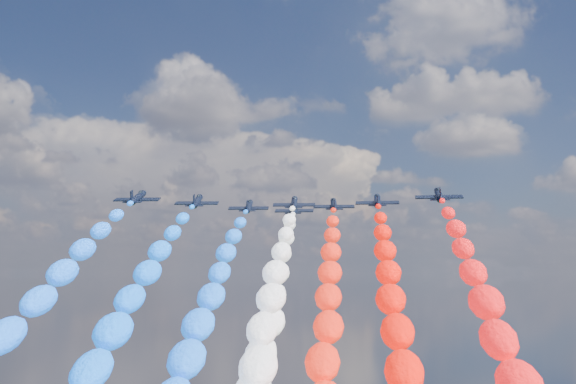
# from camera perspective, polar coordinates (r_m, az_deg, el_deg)

# --- Properties ---
(jet_0) EXTENTS (9.63, 12.97, 6.60)m
(jet_0) POSITION_cam_1_polar(r_m,az_deg,el_deg) (151.03, -11.90, -0.44)
(jet_0) COLOR black
(jet_1) EXTENTS (10.15, 13.34, 6.60)m
(jet_1) POSITION_cam_1_polar(r_m,az_deg,el_deg) (156.53, -7.26, -0.74)
(jet_1) COLOR black
(trail_1) EXTENTS (6.81, 114.43, 60.89)m
(trail_1) POSITION_cam_1_polar(r_m,az_deg,el_deg) (99.86, -14.83, -13.83)
(trail_1) COLOR blue
(jet_2) EXTENTS (10.06, 13.28, 6.60)m
(jet_2) POSITION_cam_1_polar(r_m,az_deg,el_deg) (167.48, -3.15, -1.16)
(jet_2) COLOR black
(trail_2) EXTENTS (6.81, 114.43, 60.89)m
(trail_2) POSITION_cam_1_polar(r_m,az_deg,el_deg) (109.57, -7.67, -13.31)
(trail_2) COLOR blue
(jet_3) EXTENTS (9.95, 13.19, 6.60)m
(jet_3) POSITION_cam_1_polar(r_m,az_deg,el_deg) (159.10, 0.50, -0.88)
(jet_3) COLOR black
(trail_3) EXTENTS (6.81, 114.43, 60.89)m
(trail_3) POSITION_cam_1_polar(r_m,az_deg,el_deg) (100.60, -2.14, -13.98)
(trail_3) COLOR white
(jet_4) EXTENTS (9.40, 12.80, 6.60)m
(jet_4) POSITION_cam_1_polar(r_m,az_deg,el_deg) (174.02, 0.52, -1.37)
(jet_4) COLOR black
(trail_4) EXTENTS (6.81, 114.43, 60.89)m
(trail_4) POSITION_cam_1_polar(r_m,az_deg,el_deg) (115.45, -1.76, -13.02)
(trail_4) COLOR white
(jet_5) EXTENTS (9.91, 13.17, 6.60)m
(jet_5) POSITION_cam_1_polar(r_m,az_deg,el_deg) (163.53, 3.68, -1.02)
(jet_5) COLOR black
(trail_5) EXTENTS (6.81, 114.43, 60.89)m
(trail_5) POSITION_cam_1_polar(r_m,az_deg,el_deg) (104.76, 3.08, -13.68)
(trail_5) COLOR red
(jet_6) EXTENTS (9.85, 13.13, 6.60)m
(jet_6) POSITION_cam_1_polar(r_m,az_deg,el_deg) (155.66, 7.14, -0.70)
(jet_6) COLOR black
(trail_6) EXTENTS (6.81, 114.43, 60.89)m
(trail_6) POSITION_cam_1_polar(r_m,az_deg,el_deg) (96.98, 8.77, -14.19)
(trail_6) COLOR #F70F05
(jet_7) EXTENTS (10.13, 13.32, 6.60)m
(jet_7) POSITION_cam_1_polar(r_m,az_deg,el_deg) (146.04, 11.94, -0.23)
(jet_7) COLOR black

